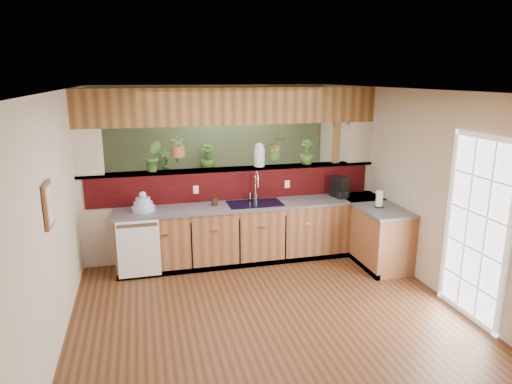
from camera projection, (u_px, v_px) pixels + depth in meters
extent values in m
cube|color=#4C2B17|center=(255.00, 288.00, 6.12)|extent=(4.60, 7.00, 0.01)
cube|color=brown|center=(254.00, 90.00, 5.48)|extent=(4.60, 7.00, 0.01)
cube|color=beige|center=(212.00, 152.00, 9.09)|extent=(4.60, 0.02, 2.60)
cube|color=beige|center=(408.00, 351.00, 2.51)|extent=(4.60, 0.02, 2.60)
cube|color=beige|center=(61.00, 207.00, 5.25)|extent=(0.02, 7.00, 2.60)
cube|color=beige|center=(414.00, 184.00, 6.35)|extent=(0.02, 7.00, 2.60)
cube|color=beige|center=(234.00, 212.00, 7.22)|extent=(4.60, 0.15, 1.35)
cube|color=#380709|center=(235.00, 186.00, 7.03)|extent=(4.40, 0.02, 0.45)
cube|color=brown|center=(233.00, 169.00, 7.05)|extent=(4.60, 0.21, 0.04)
cube|color=brown|center=(232.00, 106.00, 6.81)|extent=(4.60, 0.15, 0.55)
cube|color=beige|center=(88.00, 153.00, 6.47)|extent=(0.40, 0.15, 0.70)
cube|color=beige|center=(359.00, 143.00, 7.47)|extent=(0.40, 0.15, 0.70)
cube|color=brown|center=(335.00, 168.00, 7.47)|extent=(0.10, 0.10, 2.60)
cube|color=brown|center=(233.00, 169.00, 7.05)|extent=(4.60, 0.21, 0.04)
cube|color=brown|center=(232.00, 106.00, 6.81)|extent=(4.60, 0.15, 0.55)
cube|color=#5A6B49|center=(212.00, 152.00, 9.07)|extent=(4.55, 0.02, 2.55)
cube|color=brown|center=(255.00, 233.00, 6.99)|extent=(4.10, 0.60, 0.86)
cube|color=#505056|center=(255.00, 205.00, 6.88)|extent=(4.14, 0.64, 0.04)
cube|color=brown|center=(372.00, 233.00, 7.00)|extent=(0.60, 1.48, 0.86)
cube|color=#505056|center=(374.00, 205.00, 6.88)|extent=(0.64, 1.52, 0.04)
cube|color=brown|center=(359.00, 224.00, 7.41)|extent=(0.60, 0.60, 0.86)
cube|color=#505056|center=(361.00, 197.00, 7.30)|extent=(0.64, 0.64, 0.04)
cube|color=black|center=(259.00, 263.00, 6.83)|extent=(4.10, 0.06, 0.08)
cube|color=black|center=(355.00, 258.00, 7.03)|extent=(0.06, 1.48, 0.08)
cube|color=white|center=(139.00, 249.00, 6.28)|extent=(0.58, 0.02, 0.82)
cube|color=#B7B7B2|center=(137.00, 225.00, 6.18)|extent=(0.54, 0.01, 0.05)
cube|color=black|center=(255.00, 204.00, 6.88)|extent=(0.82, 0.50, 0.03)
cube|color=black|center=(243.00, 211.00, 6.85)|extent=(0.34, 0.40, 0.16)
cube|color=black|center=(267.00, 209.00, 6.94)|extent=(0.34, 0.40, 0.16)
cube|color=white|center=(476.00, 232.00, 5.18)|extent=(0.06, 1.02, 2.16)
cube|color=brown|center=(48.00, 205.00, 4.44)|extent=(0.03, 0.35, 0.45)
cube|color=silver|center=(50.00, 205.00, 4.45)|extent=(0.01, 0.27, 0.37)
cylinder|color=#B7B7B2|center=(255.00, 197.00, 7.06)|extent=(0.07, 0.07, 0.10)
cylinder|color=#B7B7B2|center=(255.00, 186.00, 7.02)|extent=(0.02, 0.02, 0.28)
torus|color=#B7B7B2|center=(257.00, 178.00, 6.92)|extent=(0.20, 0.07, 0.20)
cylinder|color=#B7B7B2|center=(258.00, 184.00, 6.85)|extent=(0.02, 0.02, 0.12)
cylinder|color=#B7B7B2|center=(250.00, 196.00, 7.04)|extent=(0.03, 0.03, 0.10)
cylinder|color=#A8B7DA|center=(143.00, 208.00, 6.49)|extent=(0.33, 0.33, 0.07)
cylinder|color=#A8B7DA|center=(143.00, 204.00, 6.47)|extent=(0.26, 0.26, 0.06)
cylinder|color=#A8B7DA|center=(143.00, 200.00, 6.46)|extent=(0.20, 0.20, 0.06)
sphere|color=#A8B7DA|center=(143.00, 195.00, 6.44)|extent=(0.10, 0.10, 0.10)
imported|color=#392314|center=(214.00, 200.00, 6.74)|extent=(0.08, 0.08, 0.17)
cube|color=black|center=(339.00, 187.00, 7.21)|extent=(0.17, 0.28, 0.32)
cube|color=black|center=(342.00, 195.00, 7.14)|extent=(0.15, 0.11, 0.11)
cylinder|color=silver|center=(341.00, 192.00, 7.16)|extent=(0.09, 0.09, 0.09)
cylinder|color=black|center=(379.00, 207.00, 6.68)|extent=(0.12, 0.12, 0.02)
cylinder|color=#B7B7B2|center=(379.00, 198.00, 6.65)|extent=(0.02, 0.02, 0.26)
cylinder|color=white|center=(379.00, 198.00, 6.65)|extent=(0.10, 0.10, 0.23)
cylinder|color=silver|center=(259.00, 158.00, 7.11)|extent=(0.17, 0.17, 0.28)
sphere|color=silver|center=(259.00, 148.00, 7.07)|extent=(0.15, 0.15, 0.15)
imported|color=#386523|center=(153.00, 156.00, 6.70)|extent=(0.26, 0.21, 0.46)
imported|color=#386523|center=(307.00, 152.00, 7.28)|extent=(0.27, 0.27, 0.39)
cylinder|color=brown|center=(177.00, 137.00, 6.72)|extent=(0.01, 0.01, 0.31)
cylinder|color=brown|center=(178.00, 151.00, 6.77)|extent=(0.19, 0.19, 0.17)
imported|color=#386523|center=(177.00, 135.00, 6.71)|extent=(0.26, 0.22, 0.42)
cylinder|color=brown|center=(275.00, 136.00, 7.09)|extent=(0.01, 0.01, 0.37)
cylinder|color=brown|center=(275.00, 151.00, 7.15)|extent=(0.17, 0.17, 0.14)
imported|color=#386523|center=(275.00, 137.00, 7.09)|extent=(0.34, 0.30, 0.36)
cube|color=black|center=(193.00, 195.00, 8.95)|extent=(1.47, 0.92, 0.96)
imported|color=#386523|center=(165.00, 161.00, 8.65)|extent=(0.27, 0.20, 0.46)
imported|color=#386523|center=(207.00, 157.00, 8.84)|extent=(0.33, 0.33, 0.52)
imported|color=#386523|center=(293.00, 207.00, 8.61)|extent=(0.71, 0.64, 0.72)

